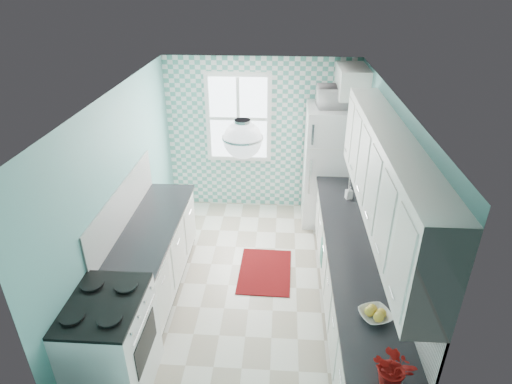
# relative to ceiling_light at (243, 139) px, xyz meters

# --- Properties ---
(floor) EXTENTS (3.00, 4.40, 0.02)m
(floor) POSITION_rel_ceiling_light_xyz_m (0.00, 0.80, -2.33)
(floor) COLOR silver
(floor) RESTS_ON ground
(ceiling) EXTENTS (3.00, 4.40, 0.02)m
(ceiling) POSITION_rel_ceiling_light_xyz_m (0.00, 0.80, 0.19)
(ceiling) COLOR white
(ceiling) RESTS_ON wall_back
(wall_back) EXTENTS (3.00, 0.02, 2.50)m
(wall_back) POSITION_rel_ceiling_light_xyz_m (0.00, 3.01, -1.07)
(wall_back) COLOR #60A39F
(wall_back) RESTS_ON floor
(wall_front) EXTENTS (3.00, 0.02, 2.50)m
(wall_front) POSITION_rel_ceiling_light_xyz_m (0.00, -1.41, -1.07)
(wall_front) COLOR #60A39F
(wall_front) RESTS_ON floor
(wall_left) EXTENTS (0.02, 4.40, 2.50)m
(wall_left) POSITION_rel_ceiling_light_xyz_m (-1.51, 0.80, -1.07)
(wall_left) COLOR #60A39F
(wall_left) RESTS_ON floor
(wall_right) EXTENTS (0.02, 4.40, 2.50)m
(wall_right) POSITION_rel_ceiling_light_xyz_m (1.51, 0.80, -1.07)
(wall_right) COLOR #60A39F
(wall_right) RESTS_ON floor
(accent_wall) EXTENTS (3.00, 0.01, 2.50)m
(accent_wall) POSITION_rel_ceiling_light_xyz_m (0.00, 2.99, -1.07)
(accent_wall) COLOR #54A695
(accent_wall) RESTS_ON wall_back
(window) EXTENTS (1.04, 0.05, 1.44)m
(window) POSITION_rel_ceiling_light_xyz_m (-0.35, 2.96, -0.77)
(window) COLOR white
(window) RESTS_ON wall_back
(backsplash_right) EXTENTS (0.02, 3.60, 0.51)m
(backsplash_right) POSITION_rel_ceiling_light_xyz_m (1.49, 0.40, -1.13)
(backsplash_right) COLOR white
(backsplash_right) RESTS_ON wall_right
(backsplash_left) EXTENTS (0.02, 2.15, 0.51)m
(backsplash_left) POSITION_rel_ceiling_light_xyz_m (-1.49, 0.73, -1.13)
(backsplash_left) COLOR white
(backsplash_left) RESTS_ON wall_left
(upper_cabinets_right) EXTENTS (0.33, 3.20, 0.90)m
(upper_cabinets_right) POSITION_rel_ceiling_light_xyz_m (1.33, 0.20, -0.42)
(upper_cabinets_right) COLOR white
(upper_cabinets_right) RESTS_ON wall_right
(upper_cabinet_fridge) EXTENTS (0.40, 0.74, 0.40)m
(upper_cabinet_fridge) POSITION_rel_ceiling_light_xyz_m (1.30, 2.63, -0.07)
(upper_cabinet_fridge) COLOR white
(upper_cabinet_fridge) RESTS_ON wall_right
(ceiling_light) EXTENTS (0.34, 0.34, 0.35)m
(ceiling_light) POSITION_rel_ceiling_light_xyz_m (0.00, 0.00, 0.00)
(ceiling_light) COLOR silver
(ceiling_light) RESTS_ON ceiling
(base_cabinets_right) EXTENTS (0.60, 3.60, 0.90)m
(base_cabinets_right) POSITION_rel_ceiling_light_xyz_m (1.20, 0.40, -1.87)
(base_cabinets_right) COLOR white
(base_cabinets_right) RESTS_ON floor
(countertop_right) EXTENTS (0.63, 3.60, 0.04)m
(countertop_right) POSITION_rel_ceiling_light_xyz_m (1.19, 0.40, -1.40)
(countertop_right) COLOR black
(countertop_right) RESTS_ON base_cabinets_right
(base_cabinets_left) EXTENTS (0.60, 2.15, 0.90)m
(base_cabinets_left) POSITION_rel_ceiling_light_xyz_m (-1.20, 0.73, -1.87)
(base_cabinets_left) COLOR white
(base_cabinets_left) RESTS_ON floor
(countertop_left) EXTENTS (0.63, 2.15, 0.04)m
(countertop_left) POSITION_rel_ceiling_light_xyz_m (-1.19, 0.73, -1.40)
(countertop_left) COLOR black
(countertop_left) RESTS_ON base_cabinets_left
(fridge) EXTENTS (0.81, 0.81, 1.87)m
(fridge) POSITION_rel_ceiling_light_xyz_m (1.11, 2.58, -1.39)
(fridge) COLOR silver
(fridge) RESTS_ON floor
(stove) EXTENTS (0.70, 0.87, 1.05)m
(stove) POSITION_rel_ceiling_light_xyz_m (-1.20, -0.75, -1.78)
(stove) COLOR white
(stove) RESTS_ON floor
(sink) EXTENTS (0.47, 0.40, 0.53)m
(sink) POSITION_rel_ceiling_light_xyz_m (1.20, 1.47, -1.39)
(sink) COLOR silver
(sink) RESTS_ON countertop_right
(rug) EXTENTS (0.71, 1.00, 0.02)m
(rug) POSITION_rel_ceiling_light_xyz_m (0.17, 1.11, -2.32)
(rug) COLOR maroon
(rug) RESTS_ON floor
(dish_towel) EXTENTS (0.10, 0.20, 0.32)m
(dish_towel) POSITION_rel_ceiling_light_xyz_m (0.89, 0.93, -1.84)
(dish_towel) COLOR #62BDBA
(dish_towel) RESTS_ON base_cabinets_right
(fruit_bowl) EXTENTS (0.34, 0.34, 0.07)m
(fruit_bowl) POSITION_rel_ceiling_light_xyz_m (1.20, -0.67, -1.35)
(fruit_bowl) COLOR silver
(fruit_bowl) RESTS_ON countertop_right
(potted_plant) EXTENTS (0.37, 0.35, 0.33)m
(potted_plant) POSITION_rel_ceiling_light_xyz_m (1.20, -1.33, -1.22)
(potted_plant) COLOR #A71B03
(potted_plant) RESTS_ON countertop_right
(soap_bottle) EXTENTS (0.10, 0.10, 0.18)m
(soap_bottle) POSITION_rel_ceiling_light_xyz_m (1.25, 1.53, -1.29)
(soap_bottle) COLOR #9FC7D2
(soap_bottle) RESTS_ON countertop_right
(microwave) EXTENTS (0.57, 0.40, 0.31)m
(microwave) POSITION_rel_ceiling_light_xyz_m (1.11, 2.58, -0.30)
(microwave) COLOR silver
(microwave) RESTS_ON fridge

